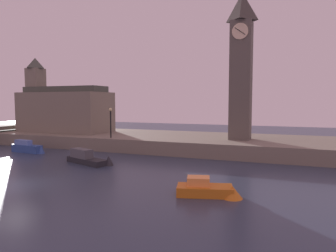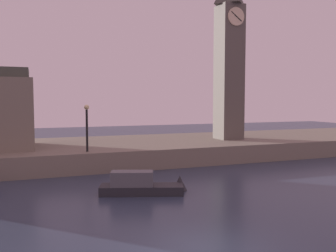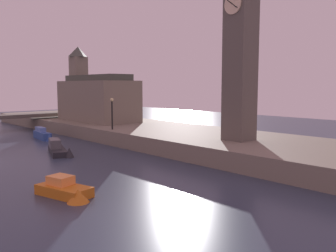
% 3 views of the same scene
% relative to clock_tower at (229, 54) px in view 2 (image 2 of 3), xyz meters
% --- Properties ---
extents(ground_plane, '(120.00, 120.00, 0.00)m').
position_rel_clock_tower_xyz_m(ground_plane, '(-11.95, -19.00, -9.56)').
color(ground_plane, '#2D384C').
extents(far_embankment, '(70.00, 12.00, 1.50)m').
position_rel_clock_tower_xyz_m(far_embankment, '(-11.95, 1.00, -8.81)').
color(far_embankment, slate).
rests_on(far_embankment, ground).
extents(clock_tower, '(2.41, 2.45, 15.61)m').
position_rel_clock_tower_xyz_m(clock_tower, '(0.00, 0.00, 0.00)').
color(clock_tower, '#5B544C').
rests_on(clock_tower, far_embankment).
extents(streetlamp, '(0.36, 0.36, 3.39)m').
position_rel_clock_tower_xyz_m(streetlamp, '(-13.92, -3.86, -5.91)').
color(streetlamp, black).
rests_on(streetlamp, far_embankment).
extents(boat_barge_dark, '(5.39, 2.69, 1.61)m').
position_rel_clock_tower_xyz_m(boat_barge_dark, '(-11.55, -11.09, -9.12)').
color(boat_barge_dark, '#232328').
rests_on(boat_barge_dark, ground).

